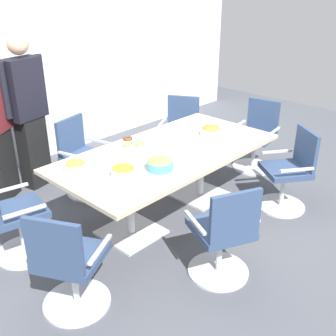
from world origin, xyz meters
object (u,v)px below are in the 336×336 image
office_chair_5 (289,174)px  office_chair_4 (223,237)px  office_chair_2 (13,218)px  donut_platter (134,142)px  office_chair_1 (83,161)px  snack_bowl_chips_orange (123,170)px  office_chair_3 (69,267)px  plate_stack (192,157)px  office_chair_0 (180,135)px  snack_bowl_pretzels (211,131)px  office_chair_6 (257,139)px  snack_bowl_chips_yellow (75,166)px  snack_bowl_cookies (160,164)px  conference_table (168,162)px  person_standing_2 (28,110)px

office_chair_5 → office_chair_4: bearing=133.2°
office_chair_2 → donut_platter: (1.40, -0.09, 0.36)m
office_chair_1 → snack_bowl_chips_orange: 1.31m
office_chair_4 → donut_platter: 1.55m
office_chair_2 → donut_platter: 1.45m
office_chair_1 → office_chair_3: 1.97m
office_chair_5 → donut_platter: size_ratio=2.89×
office_chair_4 → plate_stack: bearing=83.0°
office_chair_3 → office_chair_5: same height
office_chair_0 → office_chair_5: same height
office_chair_4 → snack_bowl_chips_orange: size_ratio=3.94×
office_chair_2 → snack_bowl_pretzels: office_chair_2 is taller
office_chair_4 → snack_bowl_chips_orange: bearing=129.8°
office_chair_2 → office_chair_3: (-0.05, -0.95, 0.00)m
office_chair_2 → office_chair_6: (3.21, -0.53, 0.00)m
office_chair_1 → snack_bowl_chips_yellow: bearing=37.5°
office_chair_3 → office_chair_1: bearing=113.2°
office_chair_2 → donut_platter: office_chair_2 is taller
office_chair_2 → office_chair_6: bearing=92.1°
snack_bowl_chips_yellow → snack_bowl_pretzels: bearing=-11.8°
office_chair_0 → snack_bowl_cookies: bearing=96.8°
office_chair_6 → donut_platter: 1.90m
office_chair_4 → office_chair_5: (1.47, 0.19, 0.00)m
conference_table → snack_bowl_pretzels: size_ratio=10.24×
office_chair_5 → snack_bowl_chips_yellow: (-1.97, 1.16, 0.40)m
office_chair_0 → office_chair_6: size_ratio=1.00×
office_chair_0 → donut_platter: office_chair_0 is taller
office_chair_5 → snack_bowl_cookies: bearing=101.9°
office_chair_4 → snack_bowl_pretzels: bearing=67.9°
office_chair_0 → snack_bowl_cookies: size_ratio=3.52×
office_chair_3 → snack_bowl_chips_yellow: (0.62, 0.73, 0.40)m
office_chair_1 → office_chair_3: size_ratio=1.00×
office_chair_0 → snack_bowl_chips_orange: (-1.82, -0.92, 0.39)m
office_chair_0 → office_chair_1: size_ratio=1.00×
office_chair_5 → office_chair_3: bearing=116.5°
person_standing_2 → snack_bowl_chips_orange: 1.78m
conference_table → office_chair_3: bearing=-164.1°
office_chair_0 → donut_platter: 1.35m
snack_bowl_chips_yellow → person_standing_2: bearing=76.9°
office_chair_3 → office_chair_6: same height
office_chair_3 → donut_platter: 1.72m
office_chair_6 → snack_bowl_chips_yellow: bearing=74.7°
office_chair_2 → snack_bowl_pretzels: (2.17, -0.55, 0.40)m
conference_table → snack_bowl_chips_orange: (-0.70, -0.10, 0.17)m
snack_bowl_cookies → office_chair_3: bearing=-170.7°
office_chair_0 → office_chair_3: bearing=86.5°
conference_table → office_chair_4: 1.17m
snack_bowl_chips_yellow → snack_bowl_chips_orange: 0.46m
person_standing_2 → office_chair_5: bearing=110.4°
office_chair_1 → plate_stack: 1.48m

